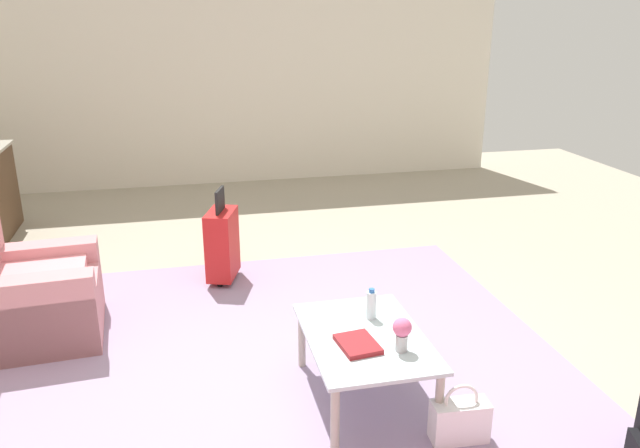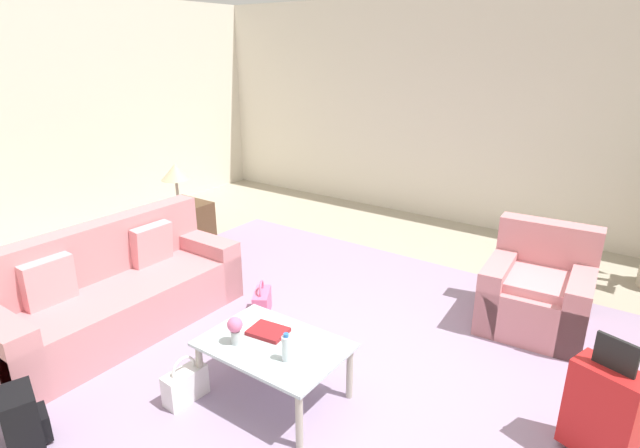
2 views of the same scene
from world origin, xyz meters
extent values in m
plane|color=#A89E89|center=(0.00, 0.00, 0.00)|extent=(12.00, 12.00, 0.00)
cube|color=silver|center=(5.06, 0.00, 1.55)|extent=(0.12, 8.00, 3.10)
cube|color=#9984A3|center=(-0.60, 0.20, 0.00)|extent=(5.20, 4.40, 0.01)
cube|color=#C67F84|center=(0.90, 1.60, 0.22)|extent=(0.94, 0.93, 0.44)
cube|color=#C67F84|center=(1.24, 1.62, 0.30)|extent=(0.26, 0.88, 0.60)
cube|color=#C67F84|center=(0.56, 1.58, 0.30)|extent=(0.26, 0.88, 0.60)
cube|color=pink|center=(0.90, 1.55, 0.48)|extent=(0.68, 0.66, 0.08)
cube|color=silver|center=(-0.40, -0.50, 0.43)|extent=(1.01, 0.70, 0.02)
cylinder|color=#ADA899|center=(-0.85, -0.20, 0.21)|extent=(0.05, 0.05, 0.42)
cylinder|color=#ADA899|center=(0.05, -0.20, 0.21)|extent=(0.05, 0.05, 0.42)
cylinder|color=#ADA899|center=(-0.85, -0.80, 0.21)|extent=(0.05, 0.05, 0.42)
cylinder|color=#ADA899|center=(0.05, -0.80, 0.21)|extent=(0.05, 0.05, 0.42)
cylinder|color=silver|center=(-0.20, -0.60, 0.53)|extent=(0.06, 0.06, 0.18)
cylinder|color=#2D6BBC|center=(-0.20, -0.60, 0.64)|extent=(0.04, 0.04, 0.02)
cube|color=maroon|center=(-0.52, -0.42, 0.46)|extent=(0.30, 0.24, 0.03)
cylinder|color=#B2B7BC|center=(-0.62, -0.65, 0.49)|extent=(0.07, 0.07, 0.10)
sphere|color=#DB6693|center=(-0.62, -0.65, 0.59)|extent=(0.11, 0.11, 0.11)
cube|color=red|center=(1.60, 0.20, 0.35)|extent=(0.45, 0.33, 0.60)
cube|color=black|center=(1.60, 0.20, 0.75)|extent=(0.24, 0.10, 0.20)
cylinder|color=black|center=(1.47, 0.24, 0.03)|extent=(0.03, 0.05, 0.05)
cylinder|color=black|center=(1.73, 0.16, 0.03)|extent=(0.03, 0.05, 0.05)
cube|color=white|center=(-0.90, -0.91, 0.12)|extent=(0.16, 0.33, 0.24)
torus|color=white|center=(-0.90, -0.91, 0.26)|extent=(0.03, 0.20, 0.20)
camera|label=1|loc=(-3.58, 0.50, 2.28)|focal=35.00mm
camera|label=2|loc=(1.62, -2.79, 2.42)|focal=28.00mm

